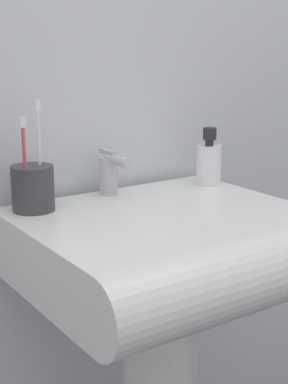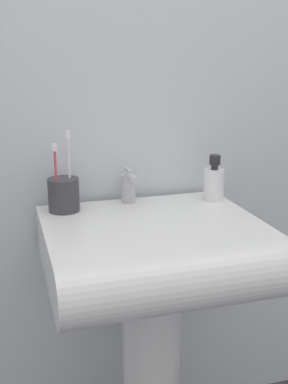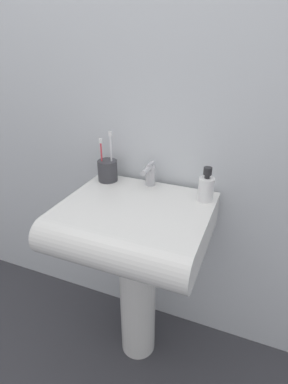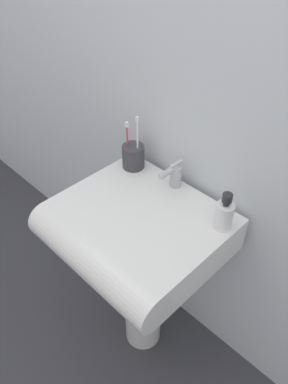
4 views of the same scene
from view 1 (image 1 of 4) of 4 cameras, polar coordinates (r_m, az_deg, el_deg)
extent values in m
cube|color=silver|center=(1.36, -5.04, 17.23)|extent=(5.00, 0.05, 2.40)
cube|color=white|center=(1.20, 1.63, -5.05)|extent=(0.56, 0.44, 0.14)
cylinder|color=white|center=(1.05, 8.70, -8.28)|extent=(0.56, 0.14, 0.14)
cylinder|color=#B7B7BC|center=(1.31, -3.49, 1.55)|extent=(0.04, 0.04, 0.08)
cylinder|color=#B7B7BC|center=(1.27, -2.55, 3.05)|extent=(0.02, 0.08, 0.02)
cube|color=#B7B7BC|center=(1.30, -3.53, 3.87)|extent=(0.01, 0.06, 0.01)
cylinder|color=#38383D|center=(1.20, -10.73, 0.36)|extent=(0.09, 0.09, 0.09)
cylinder|color=#D83F4C|center=(1.18, -11.49, 2.39)|extent=(0.01, 0.01, 0.16)
cube|color=white|center=(1.16, -11.70, 6.64)|extent=(0.01, 0.01, 0.02)
cylinder|color=white|center=(1.20, -10.10, 3.44)|extent=(0.01, 0.01, 0.19)
cube|color=white|center=(1.19, -10.32, 8.32)|extent=(0.01, 0.01, 0.02)
cylinder|color=white|center=(1.41, 6.30, 2.61)|extent=(0.06, 0.06, 0.09)
cylinder|color=#262628|center=(1.40, 6.36, 4.79)|extent=(0.02, 0.02, 0.01)
cylinder|color=#262628|center=(1.40, 6.38, 5.66)|extent=(0.03, 0.03, 0.03)
camera|label=2|loc=(0.38, 93.04, 13.17)|focal=45.00mm
camera|label=3|loc=(1.09, 58.71, 19.12)|focal=28.00mm
camera|label=4|loc=(1.45, 49.61, 31.43)|focal=35.00mm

